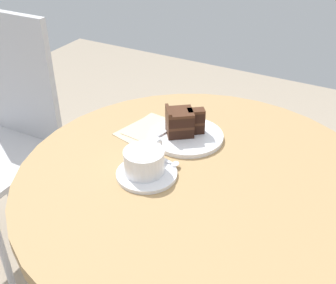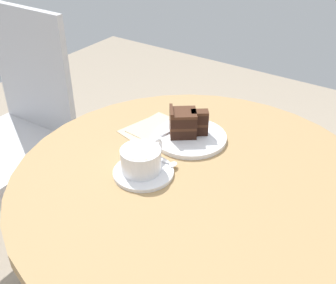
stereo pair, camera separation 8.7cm
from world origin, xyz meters
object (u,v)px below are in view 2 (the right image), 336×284
at_px(napkin, 158,131).
at_px(saucer, 143,172).
at_px(cake_plate, 190,137).
at_px(cake_slice, 185,123).
at_px(cafe_chair, 21,116).
at_px(teaspoon, 162,161).
at_px(coffee_cup, 141,159).
at_px(fork, 189,123).

bearing_deg(napkin, saucer, -154.91).
bearing_deg(napkin, cake_plate, -80.06).
bearing_deg(napkin, cake_slice, -79.21).
relative_size(napkin, cafe_chair, 0.20).
xyz_separation_m(teaspoon, cafe_chair, (0.13, 0.72, -0.16)).
distance_m(saucer, coffee_cup, 0.03).
bearing_deg(cake_plate, fork, 35.05).
bearing_deg(teaspoon, saucer, -116.80).
xyz_separation_m(teaspoon, cake_plate, (0.14, 0.01, -0.00)).
bearing_deg(cake_plate, coffee_cup, 175.03).
bearing_deg(cake_plate, cake_slice, 95.25).
bearing_deg(coffee_cup, saucer, -114.64).
distance_m(napkin, cafe_chair, 0.64).
height_order(coffee_cup, napkin, coffee_cup).
distance_m(teaspoon, napkin, 0.15).
xyz_separation_m(saucer, napkin, (0.17, 0.08, -0.00)).
distance_m(coffee_cup, napkin, 0.19).
xyz_separation_m(coffee_cup, cafe_chair, (0.18, 0.70, -0.19)).
distance_m(cake_plate, cake_slice, 0.04).
bearing_deg(napkin, coffee_cup, -156.37).
distance_m(saucer, napkin, 0.19).
distance_m(cake_plate, cafe_chair, 0.73).
distance_m(teaspoon, cafe_chair, 0.75).
relative_size(saucer, cake_plate, 0.73).
relative_size(coffee_cup, cake_slice, 1.20).
height_order(cake_slice, napkin, cake_slice).
bearing_deg(cafe_chair, cake_plate, -0.53).
bearing_deg(cake_slice, napkin, 100.79).
bearing_deg(cake_plate, teaspoon, -177.76).
xyz_separation_m(cake_plate, fork, (0.05, 0.03, 0.01)).
bearing_deg(teaspoon, cafe_chair, 158.63).
xyz_separation_m(cake_slice, napkin, (-0.01, 0.08, -0.04)).
xyz_separation_m(teaspoon, cake_slice, (0.14, 0.02, 0.04)).
xyz_separation_m(cake_slice, cafe_chair, (-0.00, 0.70, -0.20)).
distance_m(cake_plate, napkin, 0.09).
bearing_deg(coffee_cup, cake_plate, -4.97).
distance_m(saucer, cake_slice, 0.19).
height_order(coffee_cup, teaspoon, coffee_cup).
relative_size(coffee_cup, teaspoon, 1.17).
distance_m(saucer, cake_plate, 0.19).
distance_m(coffee_cup, cake_slice, 0.19).
xyz_separation_m(coffee_cup, cake_slice, (0.19, -0.00, 0.01)).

